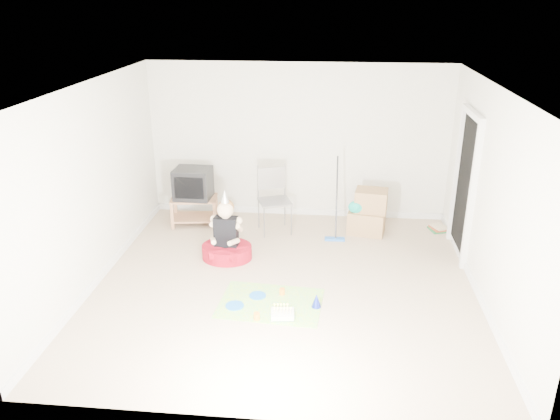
# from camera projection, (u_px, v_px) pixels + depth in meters

# --- Properties ---
(ground) EXTENTS (5.00, 5.00, 0.00)m
(ground) POSITION_uv_depth(u_px,v_px,m) (285.00, 284.00, 7.28)
(ground) COLOR tan
(ground) RESTS_ON ground
(doorway_recess) EXTENTS (0.02, 0.90, 2.05)m
(doorway_recess) POSITION_uv_depth(u_px,v_px,m) (465.00, 188.00, 7.78)
(doorway_recess) COLOR black
(doorway_recess) RESTS_ON ground
(tv_stand) EXTENTS (0.81, 0.57, 0.47)m
(tv_stand) POSITION_uv_depth(u_px,v_px,m) (195.00, 209.00, 9.07)
(tv_stand) COLOR #A16B48
(tv_stand) RESTS_ON ground
(crt_tv) EXTENTS (0.60, 0.50, 0.50)m
(crt_tv) POSITION_uv_depth(u_px,v_px,m) (193.00, 183.00, 8.90)
(crt_tv) COLOR black
(crt_tv) RESTS_ON tv_stand
(folding_chair) EXTENTS (0.61, 0.60, 1.07)m
(folding_chair) POSITION_uv_depth(u_px,v_px,m) (275.00, 201.00, 8.69)
(folding_chair) COLOR gray
(folding_chair) RESTS_ON ground
(cardboard_boxes) EXTENTS (0.65, 0.54, 0.72)m
(cardboard_boxes) POSITION_uv_depth(u_px,v_px,m) (368.00, 212.00, 8.72)
(cardboard_boxes) COLOR #9B744B
(cardboard_boxes) RESTS_ON ground
(floor_mop) EXTENTS (0.32, 0.42, 1.26)m
(floor_mop) POSITION_uv_depth(u_px,v_px,m) (335.00, 225.00, 8.47)
(floor_mop) COLOR blue
(floor_mop) RESTS_ON ground
(book_pile) EXTENTS (0.29, 0.32, 0.09)m
(book_pile) POSITION_uv_depth(u_px,v_px,m) (438.00, 228.00, 8.90)
(book_pile) COLOR #246C38
(book_pile) RESTS_ON ground
(seated_woman) EXTENTS (0.78, 0.78, 1.05)m
(seated_woman) POSITION_uv_depth(u_px,v_px,m) (227.00, 244.00, 7.91)
(seated_woman) COLOR maroon
(seated_woman) RESTS_ON ground
(party_mat) EXTENTS (1.33, 1.01, 0.01)m
(party_mat) POSITION_uv_depth(u_px,v_px,m) (271.00, 303.00, 6.82)
(party_mat) COLOR #F23394
(party_mat) RESTS_ON ground
(birthday_cake) EXTENTS (0.29, 0.25, 0.14)m
(birthday_cake) POSITION_uv_depth(u_px,v_px,m) (283.00, 315.00, 6.51)
(birthday_cake) COLOR silver
(birthday_cake) RESTS_ON party_mat
(blue_plate_near) EXTENTS (0.22, 0.22, 0.01)m
(blue_plate_near) POSITION_uv_depth(u_px,v_px,m) (258.00, 296.00, 6.97)
(blue_plate_near) COLOR blue
(blue_plate_near) RESTS_ON party_mat
(blue_plate_far) EXTENTS (0.28, 0.28, 0.01)m
(blue_plate_far) POSITION_uv_depth(u_px,v_px,m) (235.00, 306.00, 6.75)
(blue_plate_far) COLOR blue
(blue_plate_far) RESTS_ON party_mat
(orange_cup_near) EXTENTS (0.07, 0.07, 0.08)m
(orange_cup_near) POSITION_uv_depth(u_px,v_px,m) (282.00, 291.00, 7.00)
(orange_cup_near) COLOR orange
(orange_cup_near) RESTS_ON party_mat
(orange_cup_far) EXTENTS (0.09, 0.09, 0.08)m
(orange_cup_far) POSITION_uv_depth(u_px,v_px,m) (257.00, 316.00, 6.46)
(orange_cup_far) COLOR orange
(orange_cup_far) RESTS_ON party_mat
(blue_party_hat) EXTENTS (0.14, 0.14, 0.18)m
(blue_party_hat) POSITION_uv_depth(u_px,v_px,m) (316.00, 301.00, 6.70)
(blue_party_hat) COLOR #1726A7
(blue_party_hat) RESTS_ON party_mat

